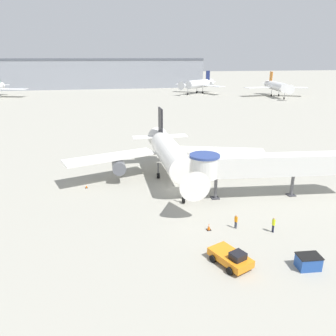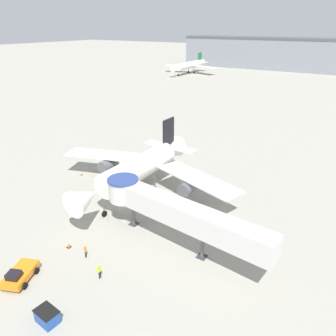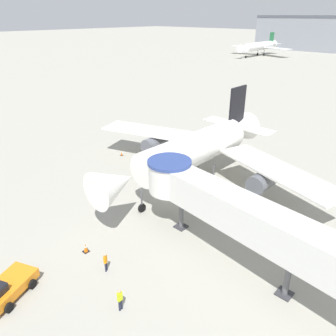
# 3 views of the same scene
# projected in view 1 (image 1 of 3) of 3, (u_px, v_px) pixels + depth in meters

# --- Properties ---
(ground_plane) EXTENTS (800.00, 800.00, 0.00)m
(ground_plane) POSITION_uv_depth(u_px,v_px,m) (176.00, 190.00, 48.96)
(ground_plane) COLOR #9E9B8E
(main_airplane) EXTENTS (33.45, 25.59, 10.38)m
(main_airplane) POSITION_uv_depth(u_px,v_px,m) (170.00, 154.00, 51.22)
(main_airplane) COLOR white
(main_airplane) RESTS_ON ground_plane
(jet_bridge) EXTENTS (23.37, 5.56, 6.44)m
(jet_bridge) POSITION_uv_depth(u_px,v_px,m) (263.00, 165.00, 45.04)
(jet_bridge) COLOR silver
(jet_bridge) RESTS_ON ground_plane
(pushback_tug_orange) EXTENTS (3.65, 4.72, 1.73)m
(pushback_tug_orange) POSITION_uv_depth(u_px,v_px,m) (231.00, 257.00, 31.12)
(pushback_tug_orange) COLOR orange
(pushback_tug_orange) RESTS_ON ground_plane
(service_container_blue) EXTENTS (2.29, 1.72, 1.36)m
(service_container_blue) POSITION_uv_depth(u_px,v_px,m) (308.00, 262.00, 30.60)
(service_container_blue) COLOR #234C9E
(service_container_blue) RESTS_ON ground_plane
(traffic_cone_near_nose) EXTENTS (0.51, 0.51, 0.83)m
(traffic_cone_near_nose) POSITION_uv_depth(u_px,v_px,m) (209.00, 227.00, 37.47)
(traffic_cone_near_nose) COLOR black
(traffic_cone_near_nose) RESTS_ON ground_plane
(traffic_cone_port_wing) EXTENTS (0.38, 0.38, 0.63)m
(traffic_cone_port_wing) POSITION_uv_depth(u_px,v_px,m) (86.00, 186.00, 49.50)
(traffic_cone_port_wing) COLOR black
(traffic_cone_port_wing) RESTS_ON ground_plane
(ground_crew_marshaller) EXTENTS (0.32, 0.38, 1.71)m
(ground_crew_marshaller) POSITION_uv_depth(u_px,v_px,m) (236.00, 221.00, 37.66)
(ground_crew_marshaller) COLOR #1E2338
(ground_crew_marshaller) RESTS_ON ground_plane
(ground_crew_wing_walker) EXTENTS (0.24, 0.36, 1.84)m
(ground_crew_wing_walker) POSITION_uv_depth(u_px,v_px,m) (274.00, 224.00, 36.80)
(ground_crew_wing_walker) COLOR #1E2338
(ground_crew_wing_walker) RESTS_ON ground_plane
(background_jet_orange_tail) EXTENTS (31.59, 31.13, 11.61)m
(background_jet_orange_tail) POSITION_uv_depth(u_px,v_px,m) (277.00, 86.00, 160.61)
(background_jet_orange_tail) COLOR white
(background_jet_orange_tail) RESTS_ON ground_plane
(background_jet_navy_tail) EXTENTS (24.64, 25.02, 11.57)m
(background_jet_navy_tail) POSITION_uv_depth(u_px,v_px,m) (198.00, 84.00, 174.74)
(background_jet_navy_tail) COLOR silver
(background_jet_navy_tail) RESTS_ON ground_plane
(terminal_building) EXTENTS (137.90, 21.37, 17.96)m
(terminal_building) POSITION_uv_depth(u_px,v_px,m) (93.00, 73.00, 205.79)
(terminal_building) COLOR gray
(terminal_building) RESTS_ON ground_plane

